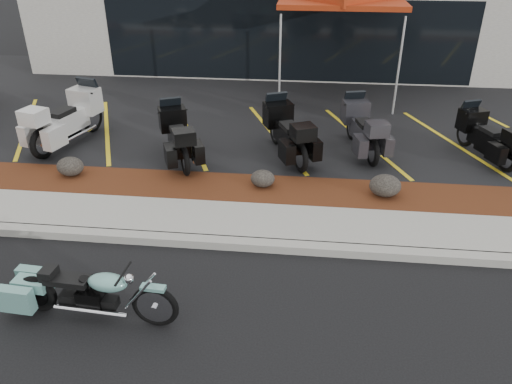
# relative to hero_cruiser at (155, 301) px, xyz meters

# --- Properties ---
(ground) EXTENTS (90.00, 90.00, 0.00)m
(ground) POSITION_rel_hero_cruiser_xyz_m (1.13, 1.09, -0.44)
(ground) COLOR black
(ground) RESTS_ON ground
(curb) EXTENTS (24.00, 0.25, 0.15)m
(curb) POSITION_rel_hero_cruiser_xyz_m (1.13, 1.99, -0.37)
(curb) COLOR gray
(curb) RESTS_ON ground
(sidewalk) EXTENTS (24.00, 1.20, 0.15)m
(sidewalk) POSITION_rel_hero_cruiser_xyz_m (1.13, 2.69, -0.37)
(sidewalk) COLOR gray
(sidewalk) RESTS_ON ground
(mulch_bed) EXTENTS (24.00, 1.20, 0.16)m
(mulch_bed) POSITION_rel_hero_cruiser_xyz_m (1.13, 3.89, -0.36)
(mulch_bed) COLOR #33130B
(mulch_bed) RESTS_ON ground
(upper_lot) EXTENTS (26.00, 9.60, 0.15)m
(upper_lot) POSITION_rel_hero_cruiser_xyz_m (1.13, 9.29, -0.37)
(upper_lot) COLOR black
(upper_lot) RESTS_ON ground
(dealership_building) EXTENTS (18.00, 8.16, 4.00)m
(dealership_building) POSITION_rel_hero_cruiser_xyz_m (1.13, 15.55, 1.56)
(dealership_building) COLOR gray
(dealership_building) RESTS_ON ground
(boulder_left) EXTENTS (0.57, 0.47, 0.40)m
(boulder_left) POSITION_rel_hero_cruiser_xyz_m (-3.03, 4.04, -0.08)
(boulder_left) COLOR black
(boulder_left) RESTS_ON mulch_bed
(boulder_mid) EXTENTS (0.49, 0.41, 0.35)m
(boulder_mid) POSITION_rel_hero_cruiser_xyz_m (1.09, 3.97, -0.11)
(boulder_mid) COLOR black
(boulder_mid) RESTS_ON mulch_bed
(boulder_right) EXTENTS (0.62, 0.52, 0.44)m
(boulder_right) POSITION_rel_hero_cruiser_xyz_m (3.52, 3.84, -0.06)
(boulder_right) COLOR black
(boulder_right) RESTS_ON mulch_bed
(hero_cruiser) EXTENTS (2.54, 0.80, 0.88)m
(hero_cruiser) POSITION_rel_hero_cruiser_xyz_m (0.00, 0.00, 0.00)
(hero_cruiser) COLOR #659E95
(hero_cruiser) RESTS_ON ground
(touring_white) EXTENTS (1.54, 2.60, 1.42)m
(touring_white) POSITION_rel_hero_cruiser_xyz_m (-3.54, 6.53, 0.42)
(touring_white) COLOR beige
(touring_white) RESTS_ON upper_lot
(touring_black_front) EXTENTS (1.61, 2.28, 1.24)m
(touring_black_front) POSITION_rel_hero_cruiser_xyz_m (-1.23, 5.75, 0.33)
(touring_black_front) COLOR black
(touring_black_front) RESTS_ON upper_lot
(touring_black_mid) EXTENTS (1.67, 2.38, 1.29)m
(touring_black_mid) POSITION_rel_hero_cruiser_xyz_m (1.19, 6.24, 0.36)
(touring_black_mid) COLOR black
(touring_black_mid) RESTS_ON upper_lot
(touring_grey) EXTENTS (1.29, 2.26, 1.24)m
(touring_grey) POSITION_rel_hero_cruiser_xyz_m (3.04, 6.72, 0.33)
(touring_grey) COLOR #29282D
(touring_grey) RESTS_ON upper_lot
(touring_black_rear) EXTENTS (1.43, 2.12, 1.15)m
(touring_black_rear) POSITION_rel_hero_cruiser_xyz_m (5.72, 6.59, 0.29)
(touring_black_rear) COLOR black
(touring_black_rear) RESTS_ON upper_lot
(traffic_cone) EXTENTS (0.45, 0.45, 0.43)m
(traffic_cone) POSITION_rel_hero_cruiser_xyz_m (0.84, 8.88, -0.08)
(traffic_cone) COLOR #E26007
(traffic_cone) RESTS_ON upper_lot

